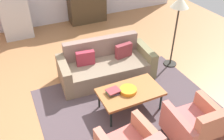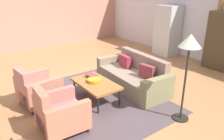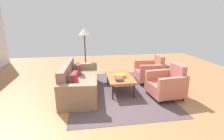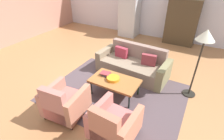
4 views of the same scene
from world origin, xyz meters
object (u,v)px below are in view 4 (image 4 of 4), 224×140
Objects in this scene: coffee_table at (115,81)px; floor_lamp at (204,42)px; book_stack at (105,74)px; armchair_right at (113,126)px; refrigerator at (129,15)px; couch at (134,65)px; armchair_left at (64,103)px; cabinet at (182,22)px; fruit_bowl at (113,78)px.

floor_lamp reaches higher than coffee_table.
armchair_right is at bearing -53.77° from book_stack.
couch is at bearing -62.84° from refrigerator.
refrigerator reaches higher than coffee_table.
coffee_table is 4.35× the size of book_stack.
book_stack is at bearing 165.37° from coffee_table.
couch is 2.43m from armchair_left.
couch is 3.26m from cabinet.
floor_lamp is at bearing 37.38° from armchair_left.
armchair_right is at bearing -61.13° from fruit_bowl.
floor_lamp is (1.67, 0.95, 1.04)m from coffee_table.
fruit_bowl is at bearing -16.98° from book_stack.
fruit_bowl is 4.39m from cabinet.
refrigerator is at bearing 94.35° from armchair_left.
refrigerator is (-1.54, 4.20, 0.52)m from coffee_table.
book_stack is at bearing 128.94° from armchair_right.
armchair_left is at bearing -116.97° from coffee_table.
armchair_right is (0.60, -1.17, -0.06)m from coffee_table.
coffee_table is 0.34m from book_stack.
coffee_table is 1.31m from armchair_right.
couch is at bearing 106.82° from armchair_right.
refrigerator is (-2.14, 5.37, 0.58)m from armchair_right.
couch is 1.19m from coffee_table.
book_stack is (-0.32, -1.10, 0.19)m from couch.
floor_lamp reaches higher than book_stack.
armchair_right is 1.34m from fruit_bowl.
armchair_right is 0.51× the size of floor_lamp.
fruit_bowl is at bearing -151.08° from floor_lamp.
coffee_table is 0.65× the size of refrigerator.
couch is at bearing -102.83° from cabinet.
book_stack is at bearing -103.77° from cabinet.
floor_lamp is at bearing 175.81° from couch.
cabinet is 0.97× the size of refrigerator.
armchair_left is (-0.59, -1.17, -0.06)m from coffee_table.
armchair_right is at bearing 108.02° from couch.
book_stack is at bearing 77.53° from couch.
book_stack is 0.15× the size of refrigerator.
cabinet is at bearing 105.87° from floor_lamp.
couch is at bearing 171.89° from floor_lamp.
floor_lamp is (0.95, -3.36, 0.54)m from cabinet.
couch is 1.20× the size of cabinet.
couch is 6.68× the size of fruit_bowl.
armchair_left is 1.29m from book_stack.
refrigerator is (-1.55, 3.02, 0.64)m from couch.
book_stack is 4.32m from refrigerator.
couch is 2.45× the size of armchair_right.
armchair_right is 0.49× the size of cabinet.
fruit_bowl is at bearing 121.59° from armchair_right.
book_stack is at bearing -156.49° from floor_lamp.
cabinet is (1.31, 5.47, 0.56)m from armchair_left.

